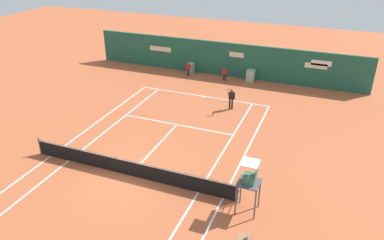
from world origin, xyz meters
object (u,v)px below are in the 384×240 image
(player_on_baseline, at_px, (231,97))
(ball_kid_right_post, at_px, (188,68))
(ball_kid_centre_post, at_px, (225,73))
(tennis_ball_by_sideline, at_px, (192,118))
(umpire_chair, at_px, (249,180))
(tennis_ball_near_service_line, at_px, (157,104))

(player_on_baseline, height_order, ball_kid_right_post, player_on_baseline)
(ball_kid_right_post, bearing_deg, ball_kid_centre_post, 170.06)
(tennis_ball_by_sideline, bearing_deg, player_on_baseline, 51.07)
(player_on_baseline, height_order, tennis_ball_by_sideline, player_on_baseline)
(umpire_chair, relative_size, tennis_ball_near_service_line, 39.77)
(player_on_baseline, xyz_separation_m, tennis_ball_by_sideline, (-2.06, -2.55, -0.92))
(ball_kid_centre_post, distance_m, tennis_ball_near_service_line, 7.58)
(umpire_chair, distance_m, tennis_ball_by_sideline, 10.17)
(ball_kid_centre_post, relative_size, tennis_ball_by_sideline, 18.13)
(ball_kid_centre_post, height_order, ball_kid_right_post, ball_kid_right_post)
(tennis_ball_by_sideline, xyz_separation_m, tennis_ball_near_service_line, (-3.41, 1.30, 0.00))
(umpire_chair, xyz_separation_m, tennis_ball_near_service_line, (-9.37, 9.36, -1.71))
(tennis_ball_near_service_line, bearing_deg, ball_kid_centre_post, 64.17)
(ball_kid_right_post, relative_size, tennis_ball_near_service_line, 18.75)
(ball_kid_right_post, bearing_deg, tennis_ball_near_service_line, 81.52)
(umpire_chair, distance_m, tennis_ball_near_service_line, 13.35)
(umpire_chair, bearing_deg, player_on_baseline, 20.18)
(umpire_chair, distance_m, ball_kid_right_post, 18.79)
(ball_kid_centre_post, relative_size, tennis_ball_near_service_line, 18.13)
(ball_kid_centre_post, bearing_deg, ball_kid_right_post, -8.02)
(ball_kid_centre_post, relative_size, ball_kid_right_post, 0.97)
(tennis_ball_by_sideline, bearing_deg, ball_kid_right_post, 113.88)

